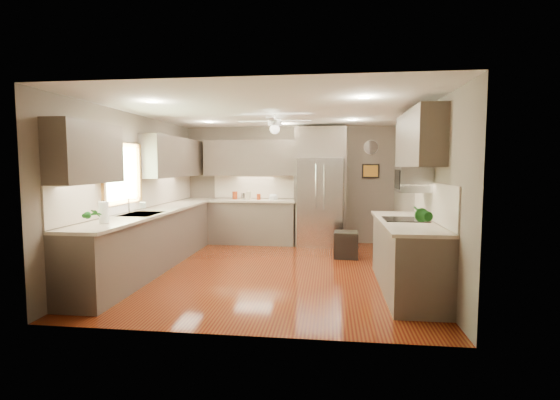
% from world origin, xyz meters
% --- Properties ---
extents(floor, '(5.00, 5.00, 0.00)m').
position_xyz_m(floor, '(0.00, 0.00, 0.00)').
color(floor, '#4D120A').
rests_on(floor, ground).
extents(ceiling, '(5.00, 5.00, 0.00)m').
position_xyz_m(ceiling, '(0.00, 0.00, 2.50)').
color(ceiling, white).
rests_on(ceiling, ground).
extents(wall_back, '(4.50, 0.00, 4.50)m').
position_xyz_m(wall_back, '(0.00, 2.50, 1.25)').
color(wall_back, '#6A5E51').
rests_on(wall_back, ground).
extents(wall_front, '(4.50, 0.00, 4.50)m').
position_xyz_m(wall_front, '(0.00, -2.50, 1.25)').
color(wall_front, '#6A5E51').
rests_on(wall_front, ground).
extents(wall_left, '(0.00, 5.00, 5.00)m').
position_xyz_m(wall_left, '(-2.25, 0.00, 1.25)').
color(wall_left, '#6A5E51').
rests_on(wall_left, ground).
extents(wall_right, '(0.00, 5.00, 5.00)m').
position_xyz_m(wall_right, '(2.25, 0.00, 1.25)').
color(wall_right, '#6A5E51').
rests_on(wall_right, ground).
extents(canister_a, '(0.12, 0.12, 0.18)m').
position_xyz_m(canister_a, '(-1.14, 2.25, 1.02)').
color(canister_a, maroon).
rests_on(canister_a, back_run).
extents(canister_b, '(0.11, 0.11, 0.14)m').
position_xyz_m(canister_b, '(-0.95, 2.22, 1.01)').
color(canister_b, silver).
rests_on(canister_b, back_run).
extents(canister_c, '(0.13, 0.13, 0.17)m').
position_xyz_m(canister_c, '(-0.83, 2.20, 1.03)').
color(canister_c, tan).
rests_on(canister_c, back_run).
extents(canister_d, '(0.09, 0.09, 0.13)m').
position_xyz_m(canister_d, '(-0.60, 2.18, 1.00)').
color(canister_d, maroon).
rests_on(canister_d, back_run).
extents(soap_bottle, '(0.11, 0.12, 0.20)m').
position_xyz_m(soap_bottle, '(-2.07, -0.13, 1.04)').
color(soap_bottle, white).
rests_on(soap_bottle, left_run).
extents(potted_plant_left, '(0.16, 0.12, 0.28)m').
position_xyz_m(potted_plant_left, '(-1.95, -1.74, 1.08)').
color(potted_plant_left, '#1B5A19').
rests_on(potted_plant_left, left_run).
extents(potted_plant_right, '(0.24, 0.21, 0.36)m').
position_xyz_m(potted_plant_right, '(1.92, -1.61, 1.12)').
color(potted_plant_right, '#1B5A19').
rests_on(potted_plant_right, right_run).
extents(bowl, '(0.25, 0.25, 0.05)m').
position_xyz_m(bowl, '(-0.29, 2.16, 0.96)').
color(bowl, tan).
rests_on(bowl, back_run).
extents(left_run, '(0.65, 4.70, 1.45)m').
position_xyz_m(left_run, '(-1.95, 0.15, 0.48)').
color(left_run, brown).
rests_on(left_run, ground).
extents(back_run, '(1.85, 0.65, 1.45)m').
position_xyz_m(back_run, '(-0.72, 2.20, 0.48)').
color(back_run, brown).
rests_on(back_run, ground).
extents(uppers, '(4.50, 4.70, 0.95)m').
position_xyz_m(uppers, '(-0.74, 0.71, 1.87)').
color(uppers, brown).
rests_on(uppers, wall_left).
extents(window, '(0.05, 1.12, 0.92)m').
position_xyz_m(window, '(-2.22, -0.50, 1.55)').
color(window, '#BFF2B2').
rests_on(window, wall_left).
extents(sink, '(0.50, 0.70, 0.32)m').
position_xyz_m(sink, '(-1.93, -0.50, 0.91)').
color(sink, silver).
rests_on(sink, left_run).
extents(refrigerator, '(1.06, 0.75, 2.45)m').
position_xyz_m(refrigerator, '(0.70, 2.16, 1.19)').
color(refrigerator, silver).
rests_on(refrigerator, ground).
extents(right_run, '(0.70, 2.20, 1.45)m').
position_xyz_m(right_run, '(1.93, -0.80, 0.48)').
color(right_run, brown).
rests_on(right_run, ground).
extents(microwave, '(0.43, 0.55, 0.34)m').
position_xyz_m(microwave, '(2.03, -0.55, 1.48)').
color(microwave, silver).
rests_on(microwave, wall_right).
extents(ceiling_fan, '(1.18, 1.18, 0.32)m').
position_xyz_m(ceiling_fan, '(-0.00, 0.30, 2.33)').
color(ceiling_fan, white).
rests_on(ceiling_fan, ceiling).
extents(recessed_lights, '(2.84, 3.14, 0.01)m').
position_xyz_m(recessed_lights, '(-0.04, 0.40, 2.49)').
color(recessed_lights, white).
rests_on(recessed_lights, ceiling).
extents(wall_clock, '(0.30, 0.03, 0.30)m').
position_xyz_m(wall_clock, '(1.75, 2.48, 2.05)').
color(wall_clock, white).
rests_on(wall_clock, wall_back).
extents(framed_print, '(0.36, 0.03, 0.30)m').
position_xyz_m(framed_print, '(1.75, 2.48, 1.55)').
color(framed_print, black).
rests_on(framed_print, wall_back).
extents(stool, '(0.45, 0.45, 0.49)m').
position_xyz_m(stool, '(1.20, 1.05, 0.24)').
color(stool, black).
rests_on(stool, ground).
extents(paper_towel, '(0.12, 0.12, 0.29)m').
position_xyz_m(paper_towel, '(-1.93, -1.53, 1.08)').
color(paper_towel, white).
rests_on(paper_towel, left_run).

